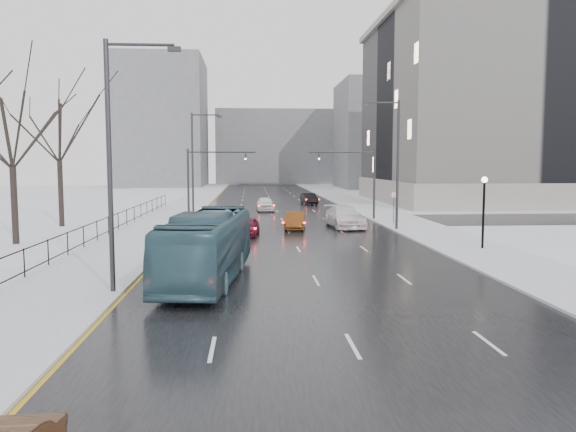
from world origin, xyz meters
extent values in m
cube|color=black|center=(0.00, 60.00, 0.02)|extent=(16.00, 150.00, 0.04)
cube|color=black|center=(0.00, 48.00, 0.02)|extent=(130.00, 10.00, 0.04)
cube|color=silver|center=(-10.50, 60.00, 0.08)|extent=(5.00, 150.00, 0.16)
cube|color=silver|center=(10.50, 60.00, 0.08)|extent=(5.00, 150.00, 0.16)
cube|color=white|center=(-20.00, 60.00, 0.06)|extent=(14.00, 150.00, 0.12)
cube|color=black|center=(-13.00, 30.00, 1.41)|extent=(0.04, 70.00, 0.05)
cube|color=black|center=(-13.00, 30.00, 0.41)|extent=(0.04, 70.00, 0.05)
cylinder|color=black|center=(-13.00, 30.00, 0.81)|extent=(0.06, 0.06, 1.30)
cylinder|color=#2D2D33|center=(8.40, 40.00, 5.00)|extent=(0.20, 0.20, 10.00)
cylinder|color=#2D2D33|center=(7.10, 40.00, 9.80)|extent=(2.60, 0.12, 0.12)
cube|color=#2D2D33|center=(5.80, 40.00, 9.65)|extent=(0.50, 0.25, 0.18)
cylinder|color=#2D2D33|center=(-8.40, 20.00, 5.00)|extent=(0.20, 0.20, 10.00)
cylinder|color=#2D2D33|center=(-7.10, 20.00, 9.80)|extent=(2.60, 0.12, 0.12)
cube|color=#2D2D33|center=(-5.80, 20.00, 9.65)|extent=(0.50, 0.25, 0.18)
cylinder|color=#2D2D33|center=(-8.40, 52.00, 5.00)|extent=(0.20, 0.20, 10.00)
cylinder|color=#2D2D33|center=(-7.10, 52.00, 9.80)|extent=(2.60, 0.12, 0.12)
cube|color=#2D2D33|center=(-5.80, 52.00, 9.65)|extent=(0.50, 0.25, 0.18)
cylinder|color=black|center=(11.00, 30.00, 2.16)|extent=(0.14, 0.14, 4.00)
sphere|color=#FFE5B2|center=(11.00, 30.00, 4.26)|extent=(0.36, 0.36, 0.36)
cylinder|color=#2D2D33|center=(8.40, 48.00, 3.25)|extent=(0.20, 0.20, 6.50)
cylinder|color=#2D2D33|center=(5.40, 48.00, 6.20)|extent=(6.00, 0.12, 0.12)
imported|color=#2D2D33|center=(3.30, 48.00, 5.60)|extent=(0.15, 0.18, 0.90)
sphere|color=#19FF33|center=(3.30, 47.85, 5.60)|extent=(0.16, 0.16, 0.16)
cylinder|color=#2D2D33|center=(-8.40, 48.00, 3.25)|extent=(0.20, 0.20, 6.50)
cylinder|color=#2D2D33|center=(-5.40, 48.00, 6.20)|extent=(6.00, 0.12, 0.12)
imported|color=#2D2D33|center=(-3.30, 48.00, 5.60)|extent=(0.15, 0.18, 0.90)
sphere|color=#19FF33|center=(-3.30, 47.85, 5.60)|extent=(0.16, 0.16, 0.16)
cylinder|color=#2D2D33|center=(9.20, 44.00, 1.41)|extent=(0.06, 0.06, 2.50)
cylinder|color=white|center=(9.20, 44.00, 2.56)|extent=(0.60, 0.03, 0.60)
torus|color=#B20C0C|center=(9.20, 44.00, 2.56)|extent=(0.58, 0.06, 0.58)
cube|color=gray|center=(35.00, 72.00, 12.00)|extent=(40.00, 30.00, 24.00)
cube|color=gray|center=(35.00, 72.00, 24.40)|extent=(41.00, 31.00, 0.80)
cube|color=gray|center=(35.00, 72.00, 1.50)|extent=(40.60, 30.60, 3.00)
cube|color=slate|center=(28.00, 115.00, 11.00)|extent=(24.00, 20.00, 22.00)
cube|color=slate|center=(-22.00, 125.00, 14.00)|extent=(18.00, 22.00, 28.00)
cube|color=slate|center=(4.00, 140.00, 9.00)|extent=(30.00, 18.00, 18.00)
imported|color=#385E6D|center=(-4.80, 22.43, 1.57)|extent=(3.76, 11.21, 3.06)
imported|color=maroon|center=(-3.15, 37.60, 0.71)|extent=(2.04, 4.09, 1.34)
imported|color=brown|center=(0.59, 41.09, 0.74)|extent=(1.98, 4.38, 1.40)
imported|color=white|center=(4.68, 42.14, 0.90)|extent=(2.97, 6.12, 1.72)
imported|color=white|center=(-1.29, 58.28, 0.81)|extent=(2.01, 4.58, 1.53)
imported|color=black|center=(4.50, 67.56, 0.75)|extent=(1.97, 4.43, 1.41)
camera|label=1|loc=(-2.91, -2.46, 5.27)|focal=35.00mm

